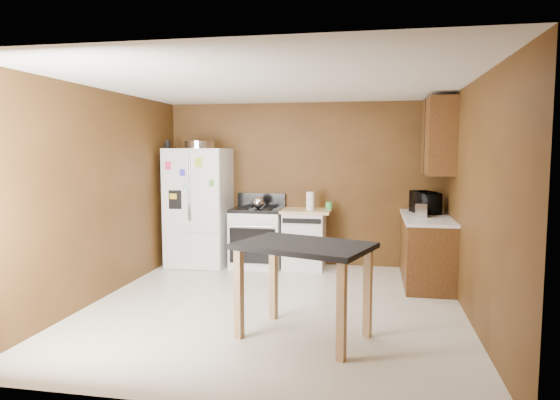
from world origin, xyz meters
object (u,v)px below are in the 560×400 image
(roasting_pan, at_px, (200,145))
(island, at_px, (304,258))
(refrigerator, at_px, (199,207))
(green_canister, at_px, (329,206))
(dishwasher, at_px, (304,238))
(toaster, at_px, (422,210))
(gas_range, at_px, (257,236))
(pen_cup, at_px, (167,144))
(microwave, at_px, (425,203))
(paper_towel, at_px, (310,201))
(kettle, at_px, (258,203))

(roasting_pan, xyz_separation_m, island, (1.97, -2.67, -1.09))
(refrigerator, relative_size, island, 1.28)
(green_canister, height_order, refrigerator, refrigerator)
(refrigerator, xyz_separation_m, dishwasher, (1.63, 0.09, -0.45))
(toaster, height_order, gas_range, gas_range)
(green_canister, bearing_deg, pen_cup, -173.14)
(toaster, height_order, microwave, microwave)
(microwave, distance_m, island, 2.93)
(microwave, bearing_deg, roasting_pan, 69.31)
(island, bearing_deg, pen_cup, 133.58)
(paper_towel, bearing_deg, gas_range, 175.85)
(refrigerator, bearing_deg, island, -53.34)
(paper_towel, height_order, gas_range, paper_towel)
(pen_cup, height_order, kettle, pen_cup)
(green_canister, height_order, dishwasher, green_canister)
(microwave, bearing_deg, refrigerator, 68.79)
(refrigerator, bearing_deg, microwave, -1.80)
(kettle, distance_m, island, 2.90)
(toaster, distance_m, island, 2.56)
(gas_range, bearing_deg, pen_cup, -172.18)
(kettle, height_order, microwave, microwave)
(microwave, distance_m, refrigerator, 3.36)
(roasting_pan, xyz_separation_m, paper_towel, (1.68, 0.03, -0.83))
(green_canister, relative_size, gas_range, 0.10)
(green_canister, distance_m, dishwasher, 0.61)
(paper_towel, distance_m, dishwasher, 0.59)
(toaster, bearing_deg, green_canister, 164.32)
(toaster, xyz_separation_m, gas_range, (-2.37, 0.54, -0.53))
(paper_towel, bearing_deg, roasting_pan, -178.89)
(paper_towel, bearing_deg, island, -83.99)
(dishwasher, bearing_deg, refrigerator, -177.01)
(kettle, xyz_separation_m, refrigerator, (-0.94, 0.01, -0.09))
(gas_range, bearing_deg, kettle, -67.82)
(microwave, xyz_separation_m, refrigerator, (-3.35, 0.11, -0.14))
(toaster, distance_m, microwave, 0.39)
(gas_range, bearing_deg, microwave, -3.89)
(paper_towel, height_order, refrigerator, refrigerator)
(dishwasher, bearing_deg, kettle, -171.96)
(gas_range, xyz_separation_m, dishwasher, (0.72, 0.02, -0.01))
(toaster, bearing_deg, roasting_pan, -176.88)
(island, bearing_deg, green_canister, 90.45)
(kettle, relative_size, microwave, 0.36)
(refrigerator, distance_m, island, 3.37)
(toaster, relative_size, gas_range, 0.22)
(pen_cup, relative_size, paper_towel, 0.45)
(gas_range, xyz_separation_m, island, (1.10, -2.76, 0.31))
(roasting_pan, distance_m, paper_towel, 1.88)
(refrigerator, bearing_deg, pen_cup, -164.18)
(kettle, bearing_deg, dishwasher, 8.04)
(roasting_pan, xyz_separation_m, microwave, (3.31, -0.07, -0.82))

